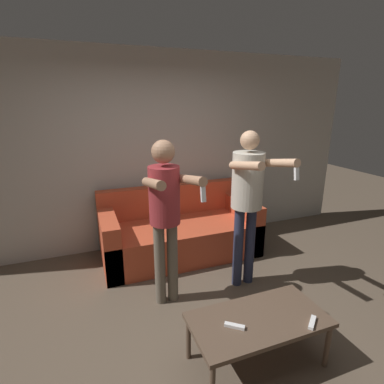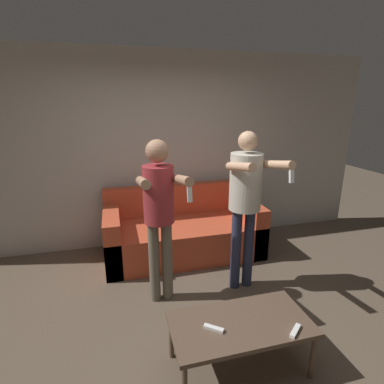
{
  "view_description": "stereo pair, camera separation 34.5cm",
  "coord_description": "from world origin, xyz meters",
  "px_view_note": "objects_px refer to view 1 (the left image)",
  "views": [
    {
      "loc": [
        -0.94,
        -2.06,
        2.02
      ],
      "look_at": [
        0.23,
        1.04,
        1.02
      ],
      "focal_mm": 28.0,
      "sensor_mm": 36.0,
      "label": 1
    },
    {
      "loc": [
        -0.62,
        -2.16,
        2.02
      ],
      "look_at": [
        0.23,
        1.04,
        1.02
      ],
      "focal_mm": 28.0,
      "sensor_mm": 36.0,
      "label": 2
    }
  ],
  "objects_px": {
    "person_standing_right": "(248,192)",
    "remote_near": "(312,322)",
    "person_standing_left": "(165,207)",
    "remote_far": "(235,326)",
    "coffee_table": "(258,322)",
    "couch": "(179,233)"
  },
  "relations": [
    {
      "from": "person_standing_left",
      "to": "remote_near",
      "type": "xyz_separation_m",
      "value": [
        0.78,
        -1.2,
        -0.62
      ]
    },
    {
      "from": "couch",
      "to": "remote_far",
      "type": "height_order",
      "value": "couch"
    },
    {
      "from": "remote_near",
      "to": "person_standing_right",
      "type": "bearing_deg",
      "value": 83.98
    },
    {
      "from": "couch",
      "to": "remote_near",
      "type": "bearing_deg",
      "value": -81.38
    },
    {
      "from": "remote_far",
      "to": "coffee_table",
      "type": "bearing_deg",
      "value": 6.24
    },
    {
      "from": "couch",
      "to": "remote_far",
      "type": "bearing_deg",
      "value": -96.63
    },
    {
      "from": "person_standing_right",
      "to": "coffee_table",
      "type": "distance_m",
      "value": 1.32
    },
    {
      "from": "person_standing_left",
      "to": "person_standing_right",
      "type": "relative_size",
      "value": 0.97
    },
    {
      "from": "person_standing_right",
      "to": "person_standing_left",
      "type": "bearing_deg",
      "value": -179.69
    },
    {
      "from": "person_standing_left",
      "to": "person_standing_right",
      "type": "height_order",
      "value": "person_standing_right"
    },
    {
      "from": "couch",
      "to": "coffee_table",
      "type": "relative_size",
      "value": 1.94
    },
    {
      "from": "person_standing_right",
      "to": "remote_near",
      "type": "relative_size",
      "value": 12.59
    },
    {
      "from": "couch",
      "to": "person_standing_left",
      "type": "relative_size",
      "value": 1.22
    },
    {
      "from": "person_standing_right",
      "to": "couch",
      "type": "bearing_deg",
      "value": 115.26
    },
    {
      "from": "person_standing_left",
      "to": "remote_near",
      "type": "distance_m",
      "value": 1.56
    },
    {
      "from": "person_standing_right",
      "to": "coffee_table",
      "type": "relative_size",
      "value": 1.64
    },
    {
      "from": "couch",
      "to": "person_standing_right",
      "type": "xyz_separation_m",
      "value": [
        0.46,
        -0.96,
        0.81
      ]
    },
    {
      "from": "coffee_table",
      "to": "remote_far",
      "type": "xyz_separation_m",
      "value": [
        -0.22,
        -0.02,
        0.05
      ]
    },
    {
      "from": "person_standing_left",
      "to": "remote_far",
      "type": "distance_m",
      "value": 1.22
    },
    {
      "from": "person_standing_right",
      "to": "coffee_table",
      "type": "bearing_deg",
      "value": -114.87
    },
    {
      "from": "coffee_table",
      "to": "remote_near",
      "type": "height_order",
      "value": "remote_near"
    },
    {
      "from": "couch",
      "to": "remote_near",
      "type": "height_order",
      "value": "couch"
    }
  ]
}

